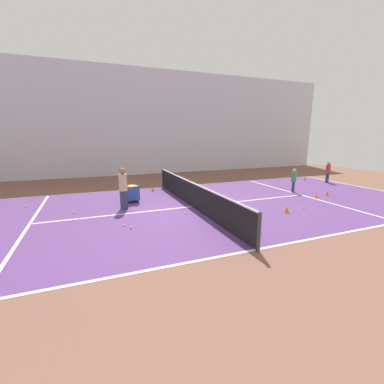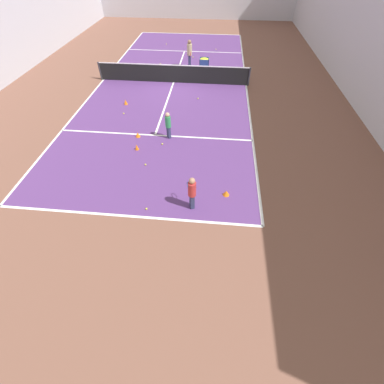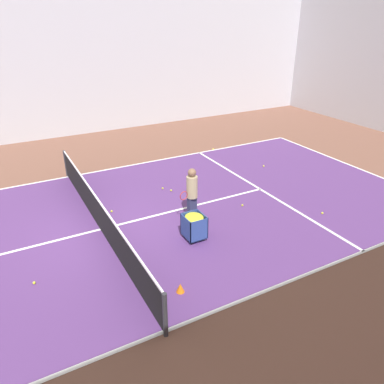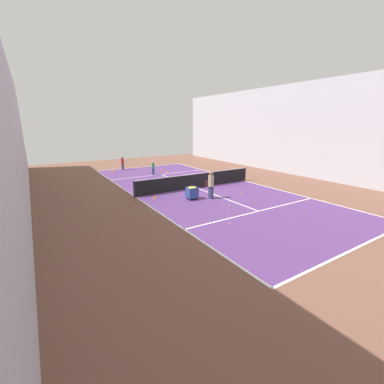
% 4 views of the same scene
% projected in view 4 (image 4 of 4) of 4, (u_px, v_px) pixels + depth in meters
% --- Properties ---
extents(ground_plane, '(36.88, 36.88, 0.00)m').
position_uv_depth(ground_plane, '(197.00, 188.00, 18.36)').
color(ground_plane, brown).
extents(court_playing_area, '(9.08, 21.66, 0.00)m').
position_uv_depth(court_playing_area, '(197.00, 188.00, 18.36)').
color(court_playing_area, '#563370').
rests_on(court_playing_area, ground).
extents(line_baseline_near, '(9.08, 0.10, 0.00)m').
position_uv_depth(line_baseline_near, '(141.00, 167.00, 27.22)').
color(line_baseline_near, white).
rests_on(line_baseline_near, ground).
extents(line_baseline_far, '(9.08, 0.10, 0.00)m').
position_uv_depth(line_baseline_far, '(356.00, 248.00, 9.49)').
color(line_baseline_far, white).
rests_on(line_baseline_far, ground).
extents(line_sideline_left, '(0.10, 21.66, 0.00)m').
position_uv_depth(line_sideline_left, '(244.00, 181.00, 20.69)').
color(line_sideline_left, white).
rests_on(line_sideline_left, ground).
extents(line_sideline_right, '(0.10, 21.66, 0.00)m').
position_uv_depth(line_sideline_right, '(136.00, 197.00, 16.03)').
color(line_sideline_right, white).
rests_on(line_sideline_right, ground).
extents(line_service_near, '(9.08, 0.10, 0.00)m').
position_uv_depth(line_service_near, '(161.00, 174.00, 23.23)').
color(line_service_near, white).
rests_on(line_service_near, ground).
extents(line_service_far, '(9.08, 0.10, 0.00)m').
position_uv_depth(line_service_far, '(258.00, 211.00, 13.48)').
color(line_service_far, white).
rests_on(line_service_far, ground).
extents(line_centre_service, '(0.10, 11.91, 0.00)m').
position_uv_depth(line_centre_service, '(197.00, 188.00, 18.36)').
color(line_centre_service, white).
rests_on(line_centre_service, ground).
extents(hall_enclosure_left, '(0.15, 33.18, 7.83)m').
position_uv_depth(hall_enclosure_left, '(294.00, 130.00, 22.60)').
color(hall_enclosure_left, silver).
rests_on(hall_enclosure_left, ground).
extents(hall_enclosure_right, '(0.15, 33.18, 7.83)m').
position_uv_depth(hall_enclosure_right, '(16.00, 136.00, 12.10)').
color(hall_enclosure_right, silver).
rests_on(hall_enclosure_right, ground).
extents(tennis_net, '(9.38, 0.10, 1.06)m').
position_uv_depth(tennis_net, '(197.00, 180.00, 18.22)').
color(tennis_net, '#2D2D33').
rests_on(tennis_net, ground).
extents(player_near_baseline, '(0.39, 0.59, 1.35)m').
position_uv_depth(player_near_baseline, '(122.00, 162.00, 25.41)').
color(player_near_baseline, '#2D3351').
rests_on(player_near_baseline, ground).
extents(coach_at_net, '(0.39, 0.67, 1.70)m').
position_uv_depth(coach_at_net, '(211.00, 183.00, 15.52)').
color(coach_at_net, '#2D3351').
rests_on(coach_at_net, ground).
extents(child_midcourt, '(0.35, 0.35, 1.25)m').
position_uv_depth(child_midcourt, '(153.00, 167.00, 22.79)').
color(child_midcourt, '#2D3351').
rests_on(child_midcourt, ground).
extents(ball_cart, '(0.62, 0.56, 0.78)m').
position_uv_depth(ball_cart, '(192.00, 190.00, 15.49)').
color(ball_cart, '#2D478C').
rests_on(ball_cart, ground).
extents(training_cone_0, '(0.17, 0.17, 0.26)m').
position_uv_depth(training_cone_0, '(161.00, 171.00, 24.45)').
color(training_cone_0, orange).
rests_on(training_cone_0, ground).
extents(training_cone_1, '(0.20, 0.20, 0.27)m').
position_uv_depth(training_cone_1, '(198.00, 176.00, 22.00)').
color(training_cone_1, orange).
rests_on(training_cone_1, ground).
extents(training_cone_2, '(0.20, 0.20, 0.23)m').
position_uv_depth(training_cone_2, '(155.00, 197.00, 15.79)').
color(training_cone_2, orange).
rests_on(training_cone_2, ground).
extents(training_cone_3, '(0.22, 0.22, 0.22)m').
position_uv_depth(training_cone_3, '(167.00, 172.00, 23.76)').
color(training_cone_3, orange).
rests_on(training_cone_3, ground).
extents(training_cone_4, '(0.24, 0.24, 0.20)m').
position_uv_depth(training_cone_4, '(113.00, 171.00, 24.41)').
color(training_cone_4, orange).
rests_on(training_cone_4, ground).
extents(tennis_ball_0, '(0.07, 0.07, 0.07)m').
position_uv_depth(tennis_ball_0, '(230.00, 206.00, 14.18)').
color(tennis_ball_0, yellow).
rests_on(tennis_ball_0, ground).
extents(tennis_ball_1, '(0.07, 0.07, 0.07)m').
position_uv_depth(tennis_ball_1, '(230.00, 224.00, 11.73)').
color(tennis_ball_1, yellow).
rests_on(tennis_ball_1, ground).
extents(tennis_ball_2, '(0.07, 0.07, 0.07)m').
position_uv_depth(tennis_ball_2, '(151.00, 170.00, 25.00)').
color(tennis_ball_2, yellow).
rests_on(tennis_ball_2, ground).
extents(tennis_ball_3, '(0.07, 0.07, 0.07)m').
position_uv_depth(tennis_ball_3, '(162.00, 185.00, 19.19)').
color(tennis_ball_3, yellow).
rests_on(tennis_ball_3, ground).
extents(tennis_ball_4, '(0.07, 0.07, 0.07)m').
position_uv_depth(tennis_ball_4, '(137.00, 168.00, 26.62)').
color(tennis_ball_4, yellow).
rests_on(tennis_ball_4, ground).
extents(tennis_ball_5, '(0.07, 0.07, 0.07)m').
position_uv_depth(tennis_ball_5, '(212.00, 188.00, 18.30)').
color(tennis_ball_5, yellow).
rests_on(tennis_ball_5, ground).
extents(tennis_ball_6, '(0.07, 0.07, 0.07)m').
position_uv_depth(tennis_ball_6, '(240.00, 194.00, 16.61)').
color(tennis_ball_6, yellow).
rests_on(tennis_ball_6, ground).
extents(tennis_ball_7, '(0.07, 0.07, 0.07)m').
position_uv_depth(tennis_ball_7, '(153.00, 173.00, 23.56)').
color(tennis_ball_7, yellow).
rests_on(tennis_ball_7, ground).
extents(tennis_ball_8, '(0.07, 0.07, 0.07)m').
position_uv_depth(tennis_ball_8, '(242.00, 193.00, 16.93)').
color(tennis_ball_8, yellow).
rests_on(tennis_ball_8, ground).
extents(tennis_ball_9, '(0.07, 0.07, 0.07)m').
position_uv_depth(tennis_ball_9, '(190.00, 175.00, 22.79)').
color(tennis_ball_9, yellow).
rests_on(tennis_ball_9, ground).
extents(tennis_ball_10, '(0.07, 0.07, 0.07)m').
position_uv_depth(tennis_ball_10, '(304.00, 213.00, 13.12)').
color(tennis_ball_10, yellow).
rests_on(tennis_ball_10, ground).
extents(tennis_ball_11, '(0.07, 0.07, 0.07)m').
position_uv_depth(tennis_ball_11, '(324.00, 201.00, 15.19)').
color(tennis_ball_11, yellow).
rests_on(tennis_ball_11, ground).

